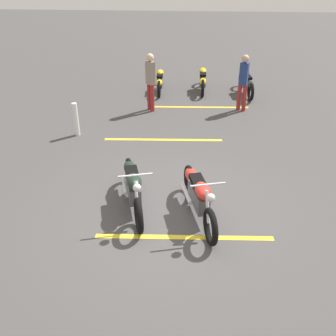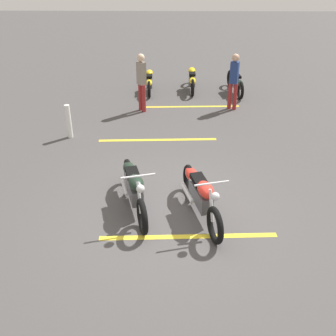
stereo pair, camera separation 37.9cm
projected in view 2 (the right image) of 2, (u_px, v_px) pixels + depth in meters
The scene contains 12 objects.
ground_plane at pixel (167, 211), 7.70m from camera, with size 60.00×60.00×0.00m, color #474444.
motorcycle_bright_foreground at pixel (200, 194), 7.40m from camera, with size 2.18×0.81×1.04m.
motorcycle_dark_foreground at pixel (134, 187), 7.62m from camera, with size 2.18×0.82×1.04m.
motorcycle_row_far_left at pixel (236, 82), 13.93m from camera, with size 2.09×0.40×0.79m.
motorcycle_row_left at pixel (192, 79), 14.20m from camera, with size 2.07×0.26×0.78m.
motorcycle_row_center at pixel (149, 81), 14.06m from camera, with size 1.97×0.28×0.74m.
bystander_near_row at pixel (141, 80), 12.09m from camera, with size 0.32×0.32×1.81m.
bystander_secondary at pixel (234, 79), 12.24m from camera, with size 0.27×0.30×1.77m.
bollard_post at pixel (69, 121), 10.56m from camera, with size 0.14×0.14×0.93m, color white.
parking_stripe_near at pixel (188, 237), 7.00m from camera, with size 3.20×0.12×0.01m, color yellow.
parking_stripe_mid at pixel (158, 140), 10.61m from camera, with size 3.20×0.12×0.01m, color yellow.
parking_stripe_far at pixel (191, 107), 12.90m from camera, with size 3.20×0.12×0.01m, color yellow.
Camera 2 is at (-6.33, -0.12, 4.48)m, focal length 41.71 mm.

